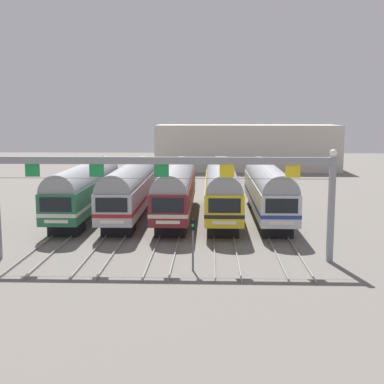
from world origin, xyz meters
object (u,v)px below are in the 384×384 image
Objects in this scene: commuter_train_stainless at (131,188)px; commuter_train_yellow at (222,188)px; commuter_train_green at (85,187)px; catenary_gantry at (162,177)px; commuter_train_maroon at (176,188)px; yard_signal_mast at (193,235)px; commuter_train_silver at (268,188)px.

commuter_train_yellow reaches higher than commuter_train_stainless.
catenary_gantry is (8.00, -13.50, 2.55)m from commuter_train_green.
commuter_train_maroon is 13.73m from catenary_gantry.
commuter_train_green is at bearing 122.44° from yard_signal_mast.
commuter_train_stainless is at bearing -179.97° from commuter_train_yellow.
commuter_train_green is 1.00× the size of commuter_train_maroon.
commuter_train_green is at bearing 120.66° from catenary_gantry.
yard_signal_mast is at bearing -82.75° from commuter_train_maroon.
catenary_gantry is (-4.00, -13.50, 2.55)m from commuter_train_yellow.
commuter_train_silver is at bearing -0.06° from commuter_train_yellow.
commuter_train_silver is 0.85× the size of catenary_gantry.
yard_signal_mast is at bearing -57.56° from commuter_train_green.
commuter_train_stainless and commuter_train_maroon have the same top height.
commuter_train_yellow reaches higher than yard_signal_mast.
commuter_train_stainless is 12.00m from commuter_train_silver.
commuter_train_yellow is 14.31m from catenary_gantry.
catenary_gantry reaches higher than commuter_train_silver.
yard_signal_mast is (2.00, -15.73, -0.53)m from commuter_train_maroon.
commuter_train_silver is (16.00, -0.00, -0.00)m from commuter_train_green.
commuter_train_yellow is at bearing 73.49° from catenary_gantry.
commuter_train_green and commuter_train_yellow have the same top height.
commuter_train_stainless is 4.00m from commuter_train_maroon.
commuter_train_maroon reaches higher than yard_signal_mast.
commuter_train_maroon is at bearing 180.00° from commuter_train_silver.
catenary_gantry is at bearing -59.34° from commuter_train_green.
commuter_train_green is 4.00m from commuter_train_stainless.
commuter_train_stainless reaches higher than yard_signal_mast.
commuter_train_maroon is at bearing -0.03° from commuter_train_green.
commuter_train_maroon and commuter_train_silver have the same top height.
catenary_gantry reaches higher than commuter_train_maroon.
catenary_gantry is at bearing -106.51° from commuter_train_yellow.
commuter_train_silver is (4.00, -0.00, -0.00)m from commuter_train_yellow.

